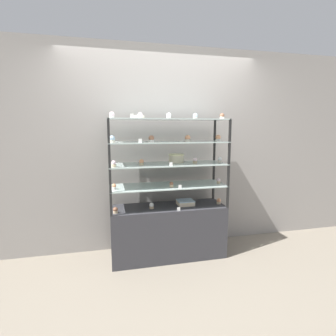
# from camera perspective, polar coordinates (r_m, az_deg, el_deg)

# --- Properties ---
(ground_plane) EXTENTS (20.00, 20.00, 0.00)m
(ground_plane) POSITION_cam_1_polar(r_m,az_deg,el_deg) (3.44, 0.00, -18.52)
(ground_plane) COLOR gray
(back_wall) EXTENTS (8.00, 0.05, 2.60)m
(back_wall) POSITION_cam_1_polar(r_m,az_deg,el_deg) (3.44, -1.42, 4.13)
(back_wall) COLOR gray
(back_wall) RESTS_ON ground_plane
(display_base) EXTENTS (1.37, 0.45, 0.64)m
(display_base) POSITION_cam_1_polar(r_m,az_deg,el_deg) (3.31, 0.00, -13.61)
(display_base) COLOR #333338
(display_base) RESTS_ON ground_plane
(display_riser_lower) EXTENTS (1.37, 0.45, 0.26)m
(display_riser_lower) POSITION_cam_1_polar(r_m,az_deg,el_deg) (3.14, 0.00, -4.04)
(display_riser_lower) COLOR black
(display_riser_lower) RESTS_ON display_base
(display_riser_middle) EXTENTS (1.37, 0.45, 0.26)m
(display_riser_middle) POSITION_cam_1_polar(r_m,az_deg,el_deg) (3.09, 0.00, 0.68)
(display_riser_middle) COLOR black
(display_riser_middle) RESTS_ON display_riser_lower
(display_riser_upper) EXTENTS (1.37, 0.45, 0.26)m
(display_riser_upper) POSITION_cam_1_polar(r_m,az_deg,el_deg) (3.07, 0.00, 5.50)
(display_riser_upper) COLOR black
(display_riser_upper) RESTS_ON display_riser_middle
(display_riser_top) EXTENTS (1.37, 0.45, 0.26)m
(display_riser_top) POSITION_cam_1_polar(r_m,az_deg,el_deg) (3.06, 0.00, 10.36)
(display_riser_top) COLOR black
(display_riser_top) RESTS_ON display_riser_upper
(layer_cake_centerpiece) EXTENTS (0.19, 0.19, 0.10)m
(layer_cake_centerpiece) POSITION_cam_1_polar(r_m,az_deg,el_deg) (3.18, 1.82, 2.13)
(layer_cake_centerpiece) COLOR beige
(layer_cake_centerpiece) RESTS_ON display_riser_middle
(sheet_cake_frosted) EXTENTS (0.20, 0.18, 0.06)m
(sheet_cake_frosted) POSITION_cam_1_polar(r_m,az_deg,el_deg) (3.26, 3.79, -7.49)
(sheet_cake_frosted) COLOR beige
(sheet_cake_frosted) RESTS_ON display_base
(cupcake_0) EXTENTS (0.05, 0.05, 0.07)m
(cupcake_0) POSITION_cam_1_polar(r_m,az_deg,el_deg) (3.00, -11.38, -9.00)
(cupcake_0) COLOR #CCB28C
(cupcake_0) RESTS_ON display_base
(cupcake_1) EXTENTS (0.05, 0.05, 0.07)m
(cupcake_1) POSITION_cam_1_polar(r_m,az_deg,el_deg) (3.11, -3.61, -8.20)
(cupcake_1) COLOR #CCB28C
(cupcake_1) RESTS_ON display_base
(cupcake_2) EXTENTS (0.05, 0.05, 0.07)m
(cupcake_2) POSITION_cam_1_polar(r_m,az_deg,el_deg) (3.35, 10.98, -7.09)
(cupcake_2) COLOR #CCB28C
(cupcake_2) RESTS_ON display_base
(price_tag_0) EXTENTS (0.04, 0.00, 0.04)m
(price_tag_0) POSITION_cam_1_polar(r_m,az_deg,el_deg) (3.02, 2.34, -8.93)
(price_tag_0) COLOR white
(price_tag_0) RESTS_ON display_base
(cupcake_3) EXTENTS (0.05, 0.05, 0.06)m
(cupcake_3) POSITION_cam_1_polar(r_m,az_deg,el_deg) (2.98, -11.66, -3.97)
(cupcake_3) COLOR white
(cupcake_3) RESTS_ON display_riser_lower
(cupcake_4) EXTENTS (0.05, 0.05, 0.06)m
(cupcake_4) POSITION_cam_1_polar(r_m,az_deg,el_deg) (3.02, 0.75, -3.60)
(cupcake_4) COLOR #CCB28C
(cupcake_4) RESTS_ON display_riser_lower
(cupcake_5) EXTENTS (0.05, 0.05, 0.06)m
(cupcake_5) POSITION_cam_1_polar(r_m,az_deg,el_deg) (3.29, 10.97, -2.76)
(cupcake_5) COLOR #CCB28C
(cupcake_5) RESTS_ON display_riser_lower
(price_tag_1) EXTENTS (0.04, 0.00, 0.04)m
(price_tag_1) POSITION_cam_1_polar(r_m,az_deg,el_deg) (2.95, 2.62, -4.10)
(price_tag_1) COLOR white
(price_tag_1) RESTS_ON display_riser_lower
(cupcake_6) EXTENTS (0.05, 0.05, 0.07)m
(cupcake_6) POSITION_cam_1_polar(r_m,az_deg,el_deg) (2.89, -11.73, 0.91)
(cupcake_6) COLOR #CCB28C
(cupcake_6) RESTS_ON display_riser_middle
(cupcake_7) EXTENTS (0.05, 0.05, 0.07)m
(cupcake_7) POSITION_cam_1_polar(r_m,az_deg,el_deg) (2.97, -5.80, 1.25)
(cupcake_7) COLOR #CCB28C
(cupcake_7) RESTS_ON display_riser_middle
(cupcake_8) EXTENTS (0.05, 0.05, 0.07)m
(cupcake_8) POSITION_cam_1_polar(r_m,az_deg,el_deg) (3.14, 5.91, 1.64)
(cupcake_8) COLOR #CCB28C
(cupcake_8) RESTS_ON display_riser_middle
(cupcake_9) EXTENTS (0.05, 0.05, 0.07)m
(cupcake_9) POSITION_cam_1_polar(r_m,az_deg,el_deg) (3.25, 11.22, 1.76)
(cupcake_9) COLOR beige
(cupcake_9) RESTS_ON display_riser_middle
(price_tag_2) EXTENTS (0.04, 0.00, 0.04)m
(price_tag_2) POSITION_cam_1_polar(r_m,az_deg,el_deg) (2.88, 0.65, 0.85)
(price_tag_2) COLOR white
(price_tag_2) RESTS_ON display_riser_middle
(cupcake_10) EXTENTS (0.06, 0.06, 0.08)m
(cupcake_10) POSITION_cam_1_polar(r_m,az_deg,el_deg) (2.89, -12.08, 6.15)
(cupcake_10) COLOR beige
(cupcake_10) RESTS_ON display_riser_upper
(cupcake_11) EXTENTS (0.06, 0.06, 0.08)m
(cupcake_11) POSITION_cam_1_polar(r_m,az_deg,el_deg) (2.91, -3.63, 6.33)
(cupcake_11) COLOR white
(cupcake_11) RESTS_ON display_riser_upper
(cupcake_12) EXTENTS (0.06, 0.06, 0.08)m
(cupcake_12) POSITION_cam_1_polar(r_m,az_deg,el_deg) (3.06, 4.31, 6.43)
(cupcake_12) COLOR beige
(cupcake_12) RESTS_ON display_riser_upper
(cupcake_13) EXTENTS (0.06, 0.06, 0.08)m
(cupcake_13) POSITION_cam_1_polar(r_m,az_deg,el_deg) (3.22, 10.85, 6.41)
(cupcake_13) COLOR white
(cupcake_13) RESTS_ON display_riser_upper
(price_tag_3) EXTENTS (0.04, 0.00, 0.04)m
(price_tag_3) POSITION_cam_1_polar(r_m,az_deg,el_deg) (2.80, -6.07, 5.92)
(price_tag_3) COLOR white
(price_tag_3) RESTS_ON display_riser_upper
(cupcake_14) EXTENTS (0.05, 0.05, 0.07)m
(cupcake_14) POSITION_cam_1_polar(r_m,az_deg,el_deg) (2.88, -12.12, 11.20)
(cupcake_14) COLOR white
(cupcake_14) RESTS_ON display_riser_top
(cupcake_15) EXTENTS (0.05, 0.05, 0.07)m
(cupcake_15) POSITION_cam_1_polar(r_m,az_deg,el_deg) (2.94, -6.06, 11.29)
(cupcake_15) COLOR white
(cupcake_15) RESTS_ON display_riser_top
(cupcake_16) EXTENTS (0.05, 0.05, 0.07)m
(cupcake_16) POSITION_cam_1_polar(r_m,az_deg,el_deg) (2.98, 0.18, 11.30)
(cupcake_16) COLOR white
(cupcake_16) RESTS_ON display_riser_top
(cupcake_17) EXTENTS (0.05, 0.05, 0.07)m
(cupcake_17) POSITION_cam_1_polar(r_m,az_deg,el_deg) (3.11, 5.93, 11.14)
(cupcake_17) COLOR white
(cupcake_17) RESTS_ON display_riser_top
(cupcake_18) EXTENTS (0.05, 0.05, 0.07)m
(cupcake_18) POSITION_cam_1_polar(r_m,az_deg,el_deg) (3.15, 11.69, 10.98)
(cupcake_18) COLOR white
(cupcake_18) RESTS_ON display_riser_top
(price_tag_4) EXTENTS (0.04, 0.00, 0.04)m
(price_tag_4) POSITION_cam_1_polar(r_m,az_deg,el_deg) (2.79, -7.88, 11.22)
(price_tag_4) COLOR white
(price_tag_4) RESTS_ON display_riser_top
(donut_glazed) EXTENTS (0.13, 0.13, 0.04)m
(donut_glazed) POSITION_cam_1_polar(r_m,az_deg,el_deg) (3.06, -6.36, 10.97)
(donut_glazed) COLOR #EFE5CC
(donut_glazed) RESTS_ON display_riser_top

